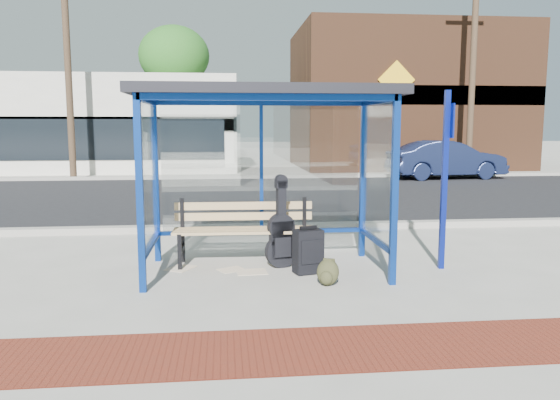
{
  "coord_description": "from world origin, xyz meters",
  "views": [
    {
      "loc": [
        -0.54,
        -7.08,
        1.93
      ],
      "look_at": [
        0.21,
        0.2,
        0.94
      ],
      "focal_mm": 35.0,
      "sensor_mm": 36.0,
      "label": 1
    }
  ],
  "objects": [
    {
      "name": "backpack",
      "position": [
        0.7,
        -0.71,
        0.16
      ],
      "size": [
        0.33,
        0.31,
        0.33
      ],
      "rotation": [
        0.0,
        0.0,
        -0.38
      ],
      "color": "#2F301A",
      "rests_on": "ground"
    },
    {
      "name": "curb_far",
      "position": [
        0.0,
        13.1,
        0.06
      ],
      "size": [
        60.0,
        0.25,
        0.12
      ],
      "primitive_type": "cube",
      "color": "gray",
      "rests_on": "ground"
    },
    {
      "name": "utility_pole_east",
      "position": [
        9.0,
        13.4,
        4.11
      ],
      "size": [
        1.6,
        0.24,
        8.0
      ],
      "color": "#4C3826",
      "rests_on": "ground"
    },
    {
      "name": "storefront_white",
      "position": [
        -9.0,
        17.99,
        2.0
      ],
      "size": [
        18.0,
        6.04,
        4.0
      ],
      "color": "silver",
      "rests_on": "ground"
    },
    {
      "name": "tree_right",
      "position": [
        12.5,
        22.0,
        5.45
      ],
      "size": [
        3.6,
        3.6,
        7.03
      ],
      "color": "#4C3826",
      "rests_on": "ground"
    },
    {
      "name": "utility_pole_west",
      "position": [
        -6.0,
        13.4,
        4.11
      ],
      "size": [
        1.6,
        0.24,
        8.0
      ],
      "color": "#4C3826",
      "rests_on": "ground"
    },
    {
      "name": "storefront_brown",
      "position": [
        8.0,
        18.49,
        3.2
      ],
      "size": [
        10.0,
        7.08,
        6.4
      ],
      "color": "#59331E",
      "rests_on": "ground"
    },
    {
      "name": "guitar_bag",
      "position": [
        0.23,
        0.21,
        0.44
      ],
      "size": [
        0.46,
        0.23,
        1.2
      ],
      "rotation": [
        0.0,
        0.0,
        0.26
      ],
      "color": "black",
      "rests_on": "ground"
    },
    {
      "name": "fire_hydrant",
      "position": [
        10.22,
        13.44,
        0.44
      ],
      "size": [
        0.36,
        0.24,
        0.81
      ],
      "rotation": [
        0.0,
        0.0,
        0.17
      ],
      "color": "red",
      "rests_on": "ground"
    },
    {
      "name": "tree_mid",
      "position": [
        -3.0,
        22.0,
        5.45
      ],
      "size": [
        3.6,
        3.6,
        7.03
      ],
      "color": "#4C3826",
      "rests_on": "ground"
    },
    {
      "name": "newspaper_b",
      "position": [
        -0.19,
        -0.01,
        0.0
      ],
      "size": [
        0.42,
        0.35,
        0.01
      ],
      "primitive_type": "cube",
      "rotation": [
        0.0,
        0.0,
        0.08
      ],
      "color": "white",
      "rests_on": "ground"
    },
    {
      "name": "bench",
      "position": [
        -0.27,
        0.47,
        0.52
      ],
      "size": [
        1.97,
        0.53,
        0.92
      ],
      "rotation": [
        0.0,
        0.0,
        -0.03
      ],
      "color": "black",
      "rests_on": "ground"
    },
    {
      "name": "newspaper_a",
      "position": [
        -1.14,
        0.28,
        0.0
      ],
      "size": [
        0.46,
        0.49,
        0.01
      ],
      "primitive_type": "cube",
      "rotation": [
        0.0,
        0.0,
        1.04
      ],
      "color": "white",
      "rests_on": "ground"
    },
    {
      "name": "brick_paver_strip",
      "position": [
        0.0,
        -2.6,
        0.01
      ],
      "size": [
        60.0,
        1.0,
        0.01
      ],
      "primitive_type": "cube",
      "color": "maroon",
      "rests_on": "ground"
    },
    {
      "name": "suitcase",
      "position": [
        0.55,
        -0.14,
        0.29
      ],
      "size": [
        0.41,
        0.32,
        0.64
      ],
      "rotation": [
        0.0,
        0.0,
        0.26
      ],
      "color": "black",
      "rests_on": "ground"
    },
    {
      "name": "newspaper_c",
      "position": [
        -0.45,
        0.13,
        0.0
      ],
      "size": [
        0.42,
        0.39,
        0.01
      ],
      "primitive_type": "cube",
      "rotation": [
        0.0,
        0.0,
        0.49
      ],
      "color": "white",
      "rests_on": "ground"
    },
    {
      "name": "sign_post",
      "position": [
        2.41,
        -0.08,
        1.35
      ],
      "size": [
        0.11,
        0.3,
        2.4
      ],
      "rotation": [
        0.0,
        0.0,
        -0.08
      ],
      "color": "navy",
      "rests_on": "ground"
    },
    {
      "name": "curb_near",
      "position": [
        0.0,
        2.9,
        0.06
      ],
      "size": [
        60.0,
        0.25,
        0.12
      ],
      "primitive_type": "cube",
      "color": "gray",
      "rests_on": "ground"
    },
    {
      "name": "street_asphalt",
      "position": [
        0.0,
        8.0,
        0.0
      ],
      "size": [
        60.0,
        10.0,
        0.0
      ],
      "primitive_type": "cube",
      "color": "black",
      "rests_on": "ground"
    },
    {
      "name": "far_sidewalk",
      "position": [
        0.0,
        15.0,
        0.0
      ],
      "size": [
        60.0,
        4.0,
        0.01
      ],
      "primitive_type": "cube",
      "color": "#B2ADA0",
      "rests_on": "ground"
    },
    {
      "name": "ground",
      "position": [
        0.0,
        0.0,
        0.0
      ],
      "size": [
        120.0,
        120.0,
        0.0
      ],
      "primitive_type": "plane",
      "color": "#B2ADA0",
      "rests_on": "ground"
    },
    {
      "name": "bus_shelter",
      "position": [
        0.0,
        0.07,
        2.07
      ],
      "size": [
        3.3,
        1.8,
        2.42
      ],
      "color": "navy",
      "rests_on": "ground"
    },
    {
      "name": "parked_car",
      "position": [
        7.64,
        12.32,
        0.7
      ],
      "size": [
        4.37,
        1.87,
        1.4
      ],
      "primitive_type": "imported",
      "rotation": [
        0.0,
        0.0,
        1.66
      ],
      "color": "#172041",
      "rests_on": "ground"
    }
  ]
}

